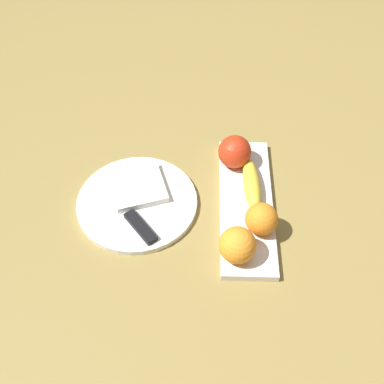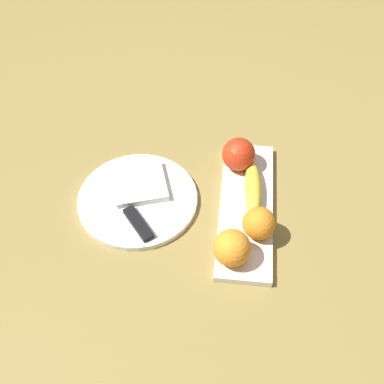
{
  "view_description": "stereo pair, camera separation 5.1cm",
  "coord_description": "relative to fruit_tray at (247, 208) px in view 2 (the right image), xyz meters",
  "views": [
    {
      "loc": [
        -0.69,
        0.1,
        0.84
      ],
      "look_at": [
        -0.04,
        0.12,
        0.05
      ],
      "focal_mm": 46.25,
      "sensor_mm": 36.0,
      "label": 1
    },
    {
      "loc": [
        -0.69,
        0.05,
        0.84
      ],
      "look_at": [
        -0.04,
        0.12,
        0.05
      ],
      "focal_mm": 46.25,
      "sensor_mm": 36.0,
      "label": 2
    }
  ],
  "objects": [
    {
      "name": "banana",
      "position": [
        0.03,
        -0.01,
        0.03
      ],
      "size": [
        0.15,
        0.04,
        0.03
      ],
      "primitive_type": "ellipsoid",
      "rotation": [
        0.0,
        0.0,
        3.2
      ],
      "color": "yellow",
      "rests_on": "fruit_tray"
    },
    {
      "name": "knife",
      "position": [
        -0.06,
        0.23,
        0.01
      ],
      "size": [
        0.15,
        0.13,
        0.01
      ],
      "rotation": [
        0.0,
        0.0,
        0.68
      ],
      "color": "silver",
      "rests_on": "dinner_plate"
    },
    {
      "name": "orange_near_banana",
      "position": [
        -0.13,
        0.03,
        0.04
      ],
      "size": [
        0.07,
        0.07,
        0.07
      ],
      "primitive_type": "sphere",
      "color": "orange",
      "rests_on": "fruit_tray"
    },
    {
      "name": "orange_near_apple",
      "position": [
        -0.07,
        -0.02,
        0.04
      ],
      "size": [
        0.07,
        0.07,
        0.07
      ],
      "primitive_type": "sphere",
      "color": "orange",
      "rests_on": "fruit_tray"
    },
    {
      "name": "dinner_plate",
      "position": [
        0.0,
        0.24,
        -0.0
      ],
      "size": [
        0.26,
        0.26,
        0.01
      ],
      "primitive_type": "cylinder",
      "color": "white",
      "rests_on": "ground_plane"
    },
    {
      "name": "fruit_tray",
      "position": [
        0.0,
        0.0,
        0.0
      ],
      "size": [
        0.36,
        0.11,
        0.02
      ],
      "primitive_type": "cube",
      "color": "silver",
      "rests_on": "ground_plane"
    },
    {
      "name": "apple",
      "position": [
        0.11,
        0.03,
        0.05
      ],
      "size": [
        0.07,
        0.07,
        0.07
      ],
      "primitive_type": "sphere",
      "color": "red",
      "rests_on": "fruit_tray"
    },
    {
      "name": "folded_napkin",
      "position": [
        0.03,
        0.24,
        0.01
      ],
      "size": [
        0.14,
        0.14,
        0.02
      ],
      "primitive_type": "cube",
      "rotation": [
        0.0,
        0.0,
        0.32
      ],
      "color": "white",
      "rests_on": "dinner_plate"
    },
    {
      "name": "ground_plane",
      "position": [
        0.04,
        0.0,
        -0.01
      ],
      "size": [
        2.4,
        2.4,
        0.0
      ],
      "primitive_type": "plane",
      "color": "olive"
    }
  ]
}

